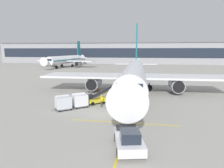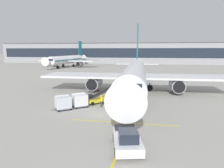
{
  "view_description": "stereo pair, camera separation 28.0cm",
  "coord_description": "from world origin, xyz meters",
  "px_view_note": "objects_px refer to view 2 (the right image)",
  "views": [
    {
      "loc": [
        5.39,
        -23.7,
        7.89
      ],
      "look_at": [
        0.21,
        6.25,
        2.79
      ],
      "focal_mm": 32.6,
      "sensor_mm": 36.0,
      "label": 1
    },
    {
      "loc": [
        5.67,
        -23.65,
        7.89
      ],
      "look_at": [
        0.21,
        6.25,
        2.79
      ],
      "focal_mm": 32.6,
      "sensor_mm": 36.0,
      "label": 2
    }
  ],
  "objects_px": {
    "safety_cone_engine_keepout": "(96,89)",
    "baggage_cart_lead": "(80,100)",
    "ground_crew_by_carts": "(82,100)",
    "baggage_cart_second": "(63,102)",
    "parked_airplane": "(135,74)",
    "distant_airplane": "(67,60)",
    "ground_crew_by_loader": "(101,100)",
    "belt_loader": "(99,98)",
    "pushback_tug": "(127,139)"
  },
  "relations": [
    {
      "from": "safety_cone_engine_keepout",
      "to": "baggage_cart_lead",
      "type": "bearing_deg",
      "value": -86.55
    },
    {
      "from": "ground_crew_by_carts",
      "to": "baggage_cart_second",
      "type": "bearing_deg",
      "value": -139.32
    },
    {
      "from": "parked_airplane",
      "to": "baggage_cart_lead",
      "type": "relative_size",
      "value": 17.08
    },
    {
      "from": "baggage_cart_second",
      "to": "distant_airplane",
      "type": "distance_m",
      "value": 70.33
    },
    {
      "from": "parked_airplane",
      "to": "safety_cone_engine_keepout",
      "type": "distance_m",
      "value": 8.12
    },
    {
      "from": "ground_crew_by_loader",
      "to": "distant_airplane",
      "type": "relative_size",
      "value": 0.05
    },
    {
      "from": "parked_airplane",
      "to": "ground_crew_by_carts",
      "type": "bearing_deg",
      "value": -118.61
    },
    {
      "from": "belt_loader",
      "to": "safety_cone_engine_keepout",
      "type": "relative_size",
      "value": 6.57
    },
    {
      "from": "distant_airplane",
      "to": "parked_airplane",
      "type": "bearing_deg",
      "value": -55.92
    },
    {
      "from": "baggage_cart_lead",
      "to": "pushback_tug",
      "type": "bearing_deg",
      "value": -54.68
    },
    {
      "from": "baggage_cart_lead",
      "to": "safety_cone_engine_keepout",
      "type": "bearing_deg",
      "value": 93.45
    },
    {
      "from": "pushback_tug",
      "to": "safety_cone_engine_keepout",
      "type": "distance_m",
      "value": 24.44
    },
    {
      "from": "belt_loader",
      "to": "ground_crew_by_loader",
      "type": "relative_size",
      "value": 2.77
    },
    {
      "from": "belt_loader",
      "to": "baggage_cart_lead",
      "type": "height_order",
      "value": "belt_loader"
    },
    {
      "from": "parked_airplane",
      "to": "pushback_tug",
      "type": "height_order",
      "value": "parked_airplane"
    },
    {
      "from": "baggage_cart_second",
      "to": "ground_crew_by_loader",
      "type": "relative_size",
      "value": 1.5
    },
    {
      "from": "pushback_tug",
      "to": "safety_cone_engine_keepout",
      "type": "height_order",
      "value": "pushback_tug"
    },
    {
      "from": "baggage_cart_second",
      "to": "pushback_tug",
      "type": "relative_size",
      "value": 0.55
    },
    {
      "from": "safety_cone_engine_keepout",
      "to": "distant_airplane",
      "type": "height_order",
      "value": "distant_airplane"
    },
    {
      "from": "baggage_cart_second",
      "to": "ground_crew_by_carts",
      "type": "relative_size",
      "value": 1.5
    },
    {
      "from": "belt_loader",
      "to": "pushback_tug",
      "type": "xyz_separation_m",
      "value": [
        5.74,
        -13.65,
        0.01
      ]
    },
    {
      "from": "belt_loader",
      "to": "distant_airplane",
      "type": "bearing_deg",
      "value": 116.37
    },
    {
      "from": "baggage_cart_lead",
      "to": "baggage_cart_second",
      "type": "height_order",
      "value": "same"
    },
    {
      "from": "belt_loader",
      "to": "pushback_tug",
      "type": "distance_m",
      "value": 14.81
    },
    {
      "from": "pushback_tug",
      "to": "safety_cone_engine_keepout",
      "type": "relative_size",
      "value": 6.47
    },
    {
      "from": "belt_loader",
      "to": "baggage_cart_second",
      "type": "height_order",
      "value": "belt_loader"
    },
    {
      "from": "parked_airplane",
      "to": "belt_loader",
      "type": "relative_size",
      "value": 9.25
    },
    {
      "from": "belt_loader",
      "to": "pushback_tug",
      "type": "relative_size",
      "value": 1.02
    },
    {
      "from": "parked_airplane",
      "to": "baggage_cart_second",
      "type": "distance_m",
      "value": 16.24
    },
    {
      "from": "pushback_tug",
      "to": "ground_crew_by_loader",
      "type": "relative_size",
      "value": 2.72
    },
    {
      "from": "parked_airplane",
      "to": "distant_airplane",
      "type": "height_order",
      "value": "parked_airplane"
    },
    {
      "from": "baggage_cart_second",
      "to": "pushback_tug",
      "type": "distance_m",
      "value": 13.43
    },
    {
      "from": "baggage_cart_second",
      "to": "ground_crew_by_carts",
      "type": "bearing_deg",
      "value": 40.68
    },
    {
      "from": "parked_airplane",
      "to": "baggage_cart_lead",
      "type": "xyz_separation_m",
      "value": [
        -6.78,
        -11.96,
        -2.48
      ]
    },
    {
      "from": "parked_airplane",
      "to": "baggage_cart_second",
      "type": "bearing_deg",
      "value": -122.11
    },
    {
      "from": "baggage_cart_lead",
      "to": "safety_cone_engine_keepout",
      "type": "distance_m",
      "value": 11.88
    },
    {
      "from": "parked_airplane",
      "to": "ground_crew_by_loader",
      "type": "xyz_separation_m",
      "value": [
        -3.83,
        -11.36,
        -2.48
      ]
    },
    {
      "from": "baggage_cart_lead",
      "to": "pushback_tug",
      "type": "distance_m",
      "value": 13.54
    },
    {
      "from": "pushback_tug",
      "to": "ground_crew_by_carts",
      "type": "height_order",
      "value": "pushback_tug"
    },
    {
      "from": "baggage_cart_lead",
      "to": "baggage_cart_second",
      "type": "xyz_separation_m",
      "value": [
        -1.75,
        -1.63,
        0.0
      ]
    },
    {
      "from": "belt_loader",
      "to": "pushback_tug",
      "type": "height_order",
      "value": "belt_loader"
    },
    {
      "from": "safety_cone_engine_keepout",
      "to": "baggage_cart_second",
      "type": "bearing_deg",
      "value": -94.4
    },
    {
      "from": "baggage_cart_lead",
      "to": "ground_crew_by_loader",
      "type": "xyz_separation_m",
      "value": [
        2.95,
        0.59,
        -0.0
      ]
    },
    {
      "from": "baggage_cart_lead",
      "to": "parked_airplane",
      "type": "bearing_deg",
      "value": 60.46
    },
    {
      "from": "ground_crew_by_loader",
      "to": "distant_airplane",
      "type": "bearing_deg",
      "value": 116.27
    },
    {
      "from": "parked_airplane",
      "to": "baggage_cart_second",
      "type": "relative_size",
      "value": 17.08
    },
    {
      "from": "pushback_tug",
      "to": "safety_cone_engine_keepout",
      "type": "xyz_separation_m",
      "value": [
        -8.54,
        22.89,
        -0.47
      ]
    },
    {
      "from": "ground_crew_by_carts",
      "to": "safety_cone_engine_keepout",
      "type": "relative_size",
      "value": 2.37
    },
    {
      "from": "baggage_cart_lead",
      "to": "distant_airplane",
      "type": "height_order",
      "value": "distant_airplane"
    },
    {
      "from": "safety_cone_engine_keepout",
      "to": "ground_crew_by_loader",
      "type": "bearing_deg",
      "value": -71.97
    }
  ]
}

